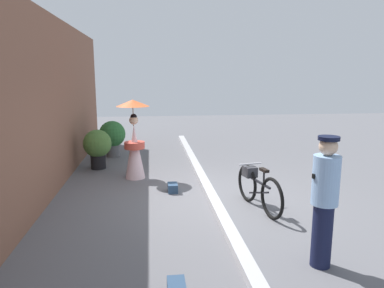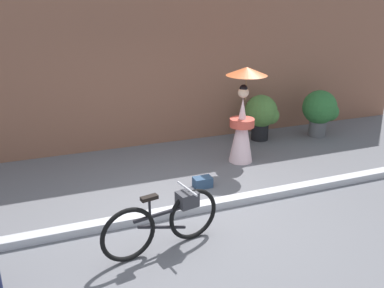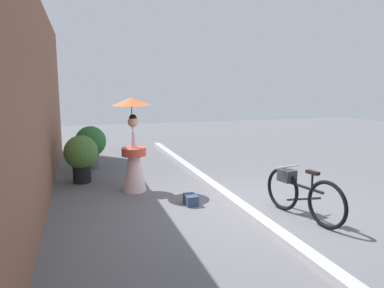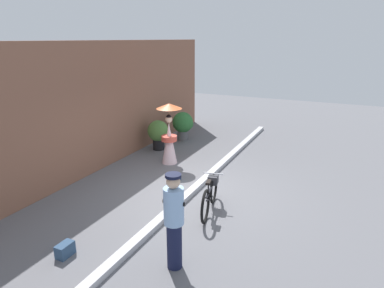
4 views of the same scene
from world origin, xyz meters
name	(u,v)px [view 4 (image 4 of 4)]	position (x,y,z in m)	size (l,w,h in m)	color
ground_plane	(192,193)	(0.00, 0.00, 0.00)	(30.00, 30.00, 0.00)	slate
building_wall	(83,110)	(0.00, 3.40, 1.87)	(14.00, 0.40, 3.74)	brown
sidewalk_curb	(192,191)	(0.00, 0.00, 0.06)	(14.00, 0.20, 0.12)	#B2B2B7
bicycle_near_officer	(210,194)	(-0.65, -0.76, 0.42)	(1.67, 0.51, 0.82)	black
person_officer	(174,219)	(-2.77, -0.98, 0.93)	(0.34, 0.38, 1.74)	#141938
person_with_parasol	(169,134)	(1.68, 1.59, 0.95)	(0.79, 0.79, 1.90)	silver
potted_plant_by_door	(159,133)	(2.71, 2.60, 0.62)	(0.76, 0.74, 1.06)	black
potted_plant_small	(183,124)	(4.13, 2.34, 0.64)	(0.82, 0.80, 1.10)	#59595B
backpack_on_pavement	(65,250)	(-3.36, 0.95, 0.13)	(0.33, 0.20, 0.25)	navy
backpack_spare	(176,178)	(0.49, 0.75, 0.10)	(0.32, 0.21, 0.18)	navy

